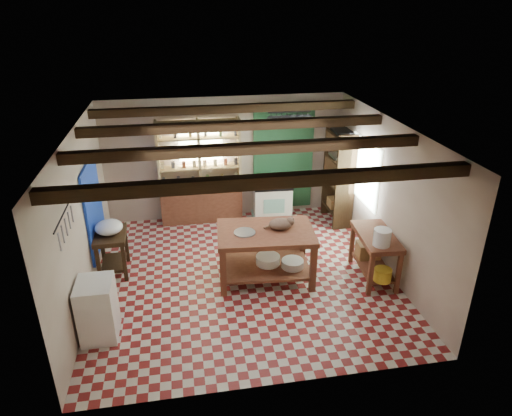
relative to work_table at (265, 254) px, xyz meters
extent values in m
cube|color=maroon|center=(-0.36, 0.11, -0.46)|extent=(5.00, 5.00, 0.02)
cube|color=#4D4C51|center=(-0.36, 0.11, 2.15)|extent=(5.00, 5.00, 0.02)
cube|color=#BCA997|center=(-0.36, 2.61, 0.85)|extent=(5.00, 0.04, 2.60)
cube|color=#BCA997|center=(-0.36, -2.39, 0.85)|extent=(5.00, 0.04, 2.60)
cube|color=#BCA997|center=(-2.86, 0.11, 0.85)|extent=(0.04, 5.00, 2.60)
cube|color=#BCA997|center=(2.14, 0.11, 0.85)|extent=(0.04, 5.00, 2.60)
cube|color=#362312|center=(-0.36, 0.11, 2.03)|extent=(5.00, 3.80, 0.15)
cube|color=#1738AD|center=(-2.83, 1.01, 0.65)|extent=(0.04, 1.40, 1.60)
cube|color=#20512D|center=(0.89, 2.58, 0.80)|extent=(1.30, 0.04, 2.30)
cube|color=silver|center=(-0.86, 2.59, 1.25)|extent=(0.90, 0.02, 0.80)
cube|color=silver|center=(2.12, 1.11, 0.95)|extent=(0.02, 1.30, 1.20)
cube|color=black|center=(-2.80, -1.09, 1.33)|extent=(0.06, 0.90, 0.28)
cube|color=black|center=(0.89, 2.16, 1.73)|extent=(0.86, 0.12, 0.36)
cube|color=tan|center=(-0.91, 2.42, 0.65)|extent=(1.70, 0.34, 2.20)
cube|color=#362312|center=(1.92, 1.91, 0.55)|extent=(0.40, 0.86, 2.00)
cube|color=brown|center=(0.00, 0.00, 0.00)|extent=(1.67, 1.19, 0.90)
cube|color=beige|center=(0.59, 2.26, -0.05)|extent=(0.84, 0.59, 0.79)
cube|color=#362312|center=(-2.56, 0.62, -0.07)|extent=(0.54, 0.77, 0.76)
cube|color=white|center=(-2.58, -1.05, -0.01)|extent=(0.49, 0.58, 0.87)
cube|color=brown|center=(1.82, -0.30, -0.04)|extent=(0.66, 1.18, 0.82)
ellipsoid|color=#7E5E49|center=(0.25, 0.03, 0.54)|extent=(0.41, 0.33, 0.17)
cylinder|color=#A6A6AD|center=(-0.35, -0.02, 0.46)|extent=(0.38, 0.38, 0.02)
cylinder|color=white|center=(0.05, 0.05, -0.14)|extent=(0.45, 0.45, 0.14)
cylinder|color=white|center=(0.44, -0.14, -0.15)|extent=(0.40, 0.40, 0.13)
cylinder|color=#A6A6AD|center=(0.34, 2.28, 0.45)|extent=(0.19, 0.19, 0.21)
cylinder|color=black|center=(0.69, 2.26, 0.44)|extent=(0.17, 0.17, 0.20)
ellipsoid|color=white|center=(-2.56, 0.62, 0.43)|extent=(0.47, 0.47, 0.23)
cylinder|color=white|center=(1.74, -0.64, 0.50)|extent=(0.29, 0.29, 0.27)
cube|color=olive|center=(1.84, 0.00, -0.10)|extent=(0.41, 0.34, 0.27)
cylinder|color=gold|center=(1.78, -0.75, -0.13)|extent=(0.31, 0.31, 0.21)
camera|label=1|loc=(-1.31, -6.51, 3.92)|focal=32.00mm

